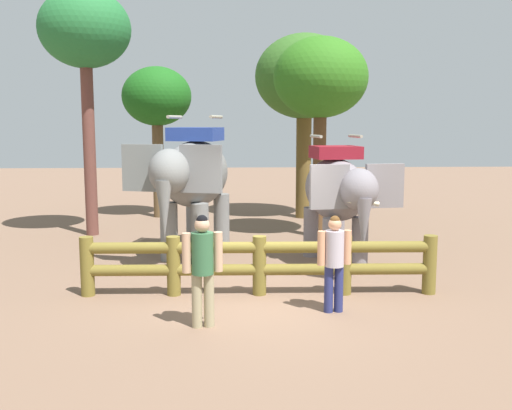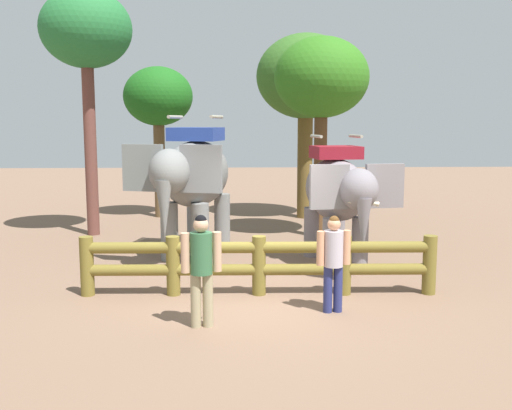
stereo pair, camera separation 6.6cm
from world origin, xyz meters
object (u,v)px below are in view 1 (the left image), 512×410
Objects in this scene: elephant_near_left at (193,177)px; tourist_man_in_blue at (203,263)px; log_fence at (259,261)px; tree_deep_back at (321,80)px; tree_far_left at (304,79)px; elephant_center at (338,193)px; tree_far_right at (85,34)px; tree_back_center at (157,99)px; tourist_woman_in_black at (334,257)px.

elephant_near_left is 2.25× the size of tourist_man_in_blue.
tree_deep_back is (1.83, 5.33, 3.50)m from log_fence.
tree_far_left is 3.19m from tree_deep_back.
tree_deep_back is (3.19, 2.11, 2.31)m from elephant_near_left.
elephant_center reaches higher than tourist_man_in_blue.
tourist_man_in_blue is at bearing -111.56° from tree_deep_back.
elephant_near_left is at bearing -41.66° from tree_far_right.
tourist_man_in_blue is 0.32× the size of tree_deep_back.
tree_far_left reaches higher than log_fence.
tourist_man_in_blue is 0.35× the size of tree_back_center.
tree_deep_back is at bearing 83.77° from tourist_woman_in_black.
elephant_center is (1.74, 2.07, 0.95)m from log_fence.
tree_deep_back is at bearing -4.44° from tree_far_right.
tree_deep_back reaches higher than tourist_man_in_blue.
tree_deep_back is at bearing -89.51° from tree_far_left.
elephant_near_left is 6.11m from tree_back_center.
elephant_near_left reaches higher than elephant_center.
tourist_woman_in_black is (2.50, -4.24, -0.88)m from elephant_near_left.
tree_back_center is at bearing 104.56° from elephant_near_left.
tree_far_right is at bearing -115.47° from tree_back_center.
tourist_man_in_blue reaches higher than log_fence.
tree_far_right is (-6.00, 3.74, 3.75)m from elephant_center.
tourist_man_in_blue is (-2.66, -3.70, -0.58)m from elephant_center.
tourist_woman_in_black is 2.15m from tourist_man_in_blue.
elephant_near_left is at bearing 120.50° from tourist_woman_in_black.
tourist_woman_in_black is at bearing -59.50° from elephant_near_left.
tourist_man_in_blue is at bearing -125.75° from elephant_center.
elephant_center is at bearing 49.84° from log_fence.
tourist_woman_in_black is at bearing -94.00° from tree_far_left.
tourist_man_in_blue is (-2.06, -0.61, 0.07)m from tourist_woman_in_black.
tree_far_left is (3.16, 5.28, 2.57)m from elephant_near_left.
tree_back_center is 3.70m from tree_far_right.
log_fence is 1.32× the size of tree_back_center.
tourist_woman_in_black is at bearing 16.60° from tourist_man_in_blue.
tourist_woman_in_black is (-0.60, -3.08, -0.65)m from elephant_center.
tourist_man_in_blue is at bearing -65.81° from tree_far_right.
tree_back_center is 5.83m from tree_deep_back.
elephant_near_left is 5.23m from tree_far_right.
log_fence is 6.64m from tree_deep_back.
tree_deep_back is (0.03, -3.18, -0.26)m from tree_far_left.
tree_far_left reaches higher than tourist_woman_in_black.
log_fence is 2.87m from elephant_center.
log_fence is 1.56m from tourist_woman_in_black.
elephant_center is 4.14m from tree_deep_back.
log_fence is 1.09× the size of tree_far_left.
tree_back_center is (-1.90, 10.46, 2.76)m from tourist_man_in_blue.
tree_far_left reaches higher than elephant_center.
tourist_man_in_blue is at bearing -119.36° from log_fence.
elephant_center is at bearing -56.05° from tree_back_center.
elephant_near_left is at bearing 112.80° from log_fence.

